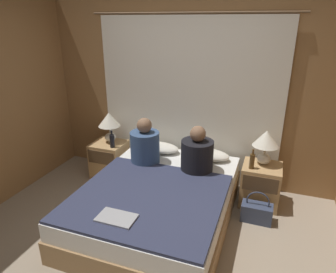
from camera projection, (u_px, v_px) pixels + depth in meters
The scene contains 17 objects.
ground_plane at pixel (136, 256), 2.87m from camera, with size 16.00×16.00×0.00m, color gray.
wall_back at pixel (189, 90), 3.94m from camera, with size 4.00×0.06×2.50m.
curtain_panel at pixel (188, 102), 3.94m from camera, with size 2.62×0.02×2.20m.
bed at pixel (159, 202), 3.33m from camera, with size 1.53×2.02×0.44m.
nightstand_left at pixel (109, 159), 4.27m from camera, with size 0.44×0.43×0.51m.
nightstand_right at pixel (260, 185), 3.61m from camera, with size 0.44×0.43×0.51m.
lamp_left at pixel (109, 122), 4.13m from camera, with size 0.30×0.30×0.42m.
lamp_right at pixel (266, 142), 3.48m from camera, with size 0.30×0.30×0.42m.
pillow_left at pixel (158, 147), 4.05m from camera, with size 0.59×0.31×0.12m.
pillow_right at pixel (206, 154), 3.83m from camera, with size 0.59×0.31×0.12m.
blanket_on_bed at pixel (148, 197), 2.99m from camera, with size 1.47×1.40×0.03m.
person_left_in_bed at pixel (145, 145), 3.67m from camera, with size 0.36×0.36×0.58m.
person_right_in_bed at pixel (197, 154), 3.47m from camera, with size 0.38×0.38×0.56m.
beer_bottle_on_left_stand at pixel (112, 141), 4.01m from camera, with size 0.06×0.06×0.24m.
beer_bottle_on_right_stand at pixel (252, 161), 3.43m from camera, with size 0.06×0.06×0.24m.
laptop_on_bed at pixel (117, 218), 2.64m from camera, with size 0.34×0.21×0.02m.
handbag_on_floor at pixel (257, 212), 3.34m from camera, with size 0.34×0.18×0.37m.
Camera 1 is at (1.06, -2.02, 2.11)m, focal length 32.00 mm.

